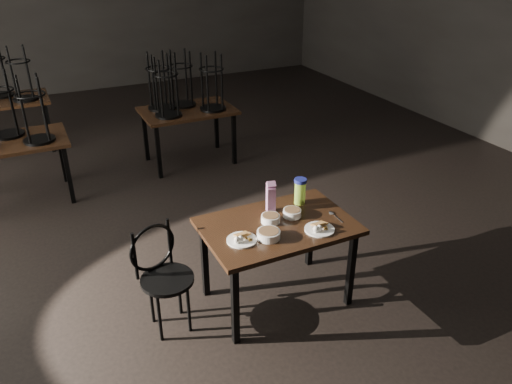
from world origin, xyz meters
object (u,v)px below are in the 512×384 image
juice_carton (271,198)px  water_bottle (300,191)px  bentwood_chair (162,270)px  main_table (278,232)px

juice_carton → water_bottle: 0.29m
bentwood_chair → main_table: bearing=-24.6°
juice_carton → water_bottle: size_ratio=1.21×
bentwood_chair → water_bottle: bearing=-12.4°
main_table → bentwood_chair: size_ratio=1.39×
main_table → bentwood_chair: bentwood_chair is taller
water_bottle → juice_carton: bearing=-176.5°
juice_carton → bentwood_chair: (-0.98, -0.08, -0.37)m
main_table → juice_carton: bearing=78.4°
bentwood_chair → juice_carton: bearing=-12.2°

